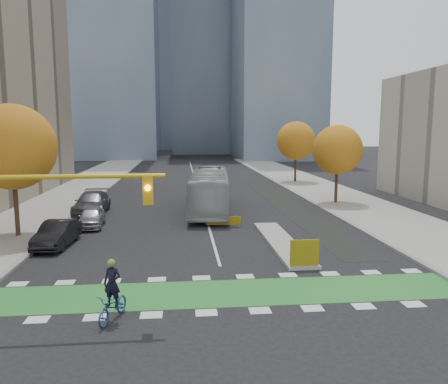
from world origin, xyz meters
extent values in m
plane|color=black|center=(0.00, 0.00, 0.00)|extent=(300.00, 300.00, 0.00)
cube|color=gray|center=(-13.50, 20.00, 0.07)|extent=(7.00, 120.00, 0.15)
cube|color=gray|center=(13.50, 20.00, 0.07)|extent=(7.00, 120.00, 0.15)
cube|color=gray|center=(-10.00, 20.00, 0.07)|extent=(0.30, 120.00, 0.16)
cube|color=gray|center=(10.00, 20.00, 0.07)|extent=(0.30, 120.00, 0.16)
cube|color=#287C2E|center=(0.00, 1.50, 0.01)|extent=(20.00, 3.00, 0.01)
cube|color=silver|center=(0.00, 40.00, 0.01)|extent=(0.15, 70.00, 0.01)
cube|color=black|center=(7.50, 30.00, 0.01)|extent=(2.50, 50.00, 0.01)
cube|color=gray|center=(4.00, 9.00, 0.08)|extent=(1.60, 10.00, 0.16)
cube|color=yellow|center=(4.00, 4.20, 0.80)|extent=(1.40, 0.12, 1.30)
cube|color=#47566B|center=(-18.00, 90.00, 35.00)|extent=(22.00, 22.00, 70.00)
cube|color=#47566B|center=(20.00, 85.00, 30.00)|extent=(18.00, 24.00, 60.00)
cube|color=#47566B|center=(-4.00, 140.00, 40.00)|extent=(26.00, 26.00, 80.00)
cylinder|color=#332114|center=(-12.00, 12.00, 2.62)|extent=(0.28, 0.28, 5.25)
sphere|color=#A36414|center=(-12.00, 12.00, 5.62)|extent=(5.20, 5.20, 5.20)
cylinder|color=#332114|center=(12.00, 22.00, 2.27)|extent=(0.28, 0.28, 4.55)
sphere|color=#A36414|center=(12.00, 22.00, 4.88)|extent=(4.40, 4.40, 4.40)
cylinder|color=#332114|center=(12.50, 38.00, 2.45)|extent=(0.28, 0.28, 4.90)
sphere|color=#A36414|center=(12.50, 38.00, 5.25)|extent=(4.80, 4.80, 4.80)
cylinder|color=#BF9914|center=(-6.50, -0.50, 5.10)|extent=(8.20, 0.16, 0.16)
cube|color=#BF9914|center=(-3.00, -0.50, 4.60)|extent=(0.35, 0.28, 1.00)
sphere|color=orange|center=(-3.00, -0.68, 4.70)|extent=(0.22, 0.22, 0.22)
imported|color=navy|center=(-4.31, -0.68, 0.51)|extent=(1.29, 2.05, 1.02)
imported|color=black|center=(-4.31, -0.68, 1.37)|extent=(0.73, 0.60, 1.73)
sphere|color=#597F2D|center=(-4.31, -0.68, 2.09)|extent=(0.29, 0.29, 0.29)
imported|color=#9EA3A5|center=(0.47, 19.61, 1.72)|extent=(4.01, 12.58, 3.45)
imported|color=#9D9DA2|center=(-8.05, 14.66, 0.68)|extent=(1.85, 4.08, 1.36)
imported|color=black|center=(-9.00, 9.66, 0.73)|extent=(1.89, 4.54, 1.46)
imported|color=#4B4B50|center=(-9.00, 19.66, 0.85)|extent=(2.47, 5.90, 1.70)
camera|label=1|loc=(-1.86, -15.62, 6.69)|focal=35.00mm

